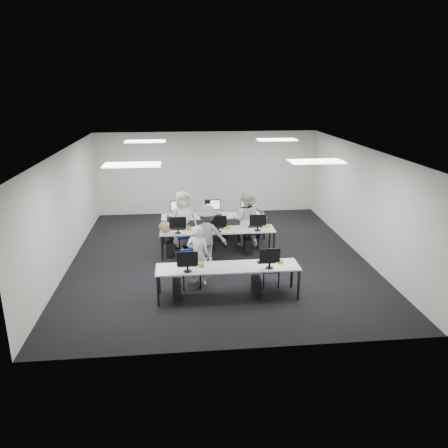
{
  "coord_description": "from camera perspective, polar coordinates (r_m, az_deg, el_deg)",
  "views": [
    {
      "loc": [
        -1.01,
        -11.31,
        4.6
      ],
      "look_at": [
        0.15,
        -0.13,
        1.0
      ],
      "focal_mm": 35.0,
      "sensor_mm": 36.0,
      "label": 1
    }
  ],
  "objects": [
    {
      "name": "chair_3",
      "position": [
        12.97,
        -0.91,
        -1.66
      ],
      "size": [
        0.56,
        0.59,
        0.92
      ],
      "rotation": [
        0.0,
        0.0,
        0.25
      ],
      "color": "navy",
      "rests_on": "ground"
    },
    {
      "name": "room",
      "position": [
        11.77,
        -0.77,
        2.49
      ],
      "size": [
        9.0,
        9.02,
        3.0
      ],
      "color": "black",
      "rests_on": "ground"
    },
    {
      "name": "equipment_mid",
      "position": [
        12.28,
        -1.72,
        -2.46
      ],
      "size": [
        2.91,
        0.41,
        1.19
      ],
      "color": "white",
      "rests_on": "desk_mid"
    },
    {
      "name": "chair_1",
      "position": [
        10.55,
        5.96,
        -6.67
      ],
      "size": [
        0.4,
        0.43,
        0.81
      ],
      "rotation": [
        0.0,
        0.0,
        -0.0
      ],
      "color": "navy",
      "rests_on": "ground"
    },
    {
      "name": "chair_2",
      "position": [
        12.72,
        -5.28,
        -2.25
      ],
      "size": [
        0.5,
        0.53,
        0.83
      ],
      "rotation": [
        0.0,
        0.0,
        0.25
      ],
      "color": "navy",
      "rests_on": "ground"
    },
    {
      "name": "student_2",
      "position": [
        12.81,
        -5.33,
        0.61
      ],
      "size": [
        0.96,
        0.8,
        1.68
      ],
      "primitive_type": "imported",
      "rotation": [
        0.0,
        0.0,
        0.38
      ],
      "color": "silver",
      "rests_on": "ground"
    },
    {
      "name": "equipment_back",
      "position": [
        13.66,
        -0.56,
        -0.33
      ],
      "size": [
        2.91,
        0.41,
        1.19
      ],
      "color": "white",
      "rests_on": "desk_back"
    },
    {
      "name": "handbag",
      "position": [
        12.05,
        -7.7,
        -0.39
      ],
      "size": [
        0.43,
        0.35,
        0.3
      ],
      "primitive_type": "ellipsoid",
      "rotation": [
        0.0,
        0.0,
        -0.34
      ],
      "color": "olive",
      "rests_on": "desk_mid"
    },
    {
      "name": "chair_4",
      "position": [
        12.91,
        3.5,
        -1.79
      ],
      "size": [
        0.49,
        0.52,
        0.91
      ],
      "rotation": [
        0.0,
        0.0,
        -0.09
      ],
      "color": "navy",
      "rests_on": "ground"
    },
    {
      "name": "student_0",
      "position": [
        10.38,
        -3.4,
        -4.08
      ],
      "size": [
        0.62,
        0.49,
        1.49
      ],
      "primitive_type": "imported",
      "rotation": [
        0.0,
        0.0,
        2.86
      ],
      "color": "silver",
      "rests_on": "ground"
    },
    {
      "name": "ceiling_panels",
      "position": [
        11.47,
        -0.8,
        9.67
      ],
      "size": [
        5.2,
        4.6,
        0.02
      ],
      "color": "white",
      "rests_on": "room"
    },
    {
      "name": "desk_mid",
      "position": [
        12.2,
        -0.84,
        -0.98
      ],
      "size": [
        3.2,
        0.7,
        0.73
      ],
      "color": "silver",
      "rests_on": "ground"
    },
    {
      "name": "chair_6",
      "position": [
        13.18,
        -0.69,
        -1.45
      ],
      "size": [
        0.48,
        0.51,
        0.83
      ],
      "rotation": [
        0.0,
        0.0,
        0.19
      ],
      "color": "navy",
      "rests_on": "ground"
    },
    {
      "name": "equipment_front",
      "position": [
        9.89,
        -0.59,
        -7.64
      ],
      "size": [
        2.51,
        0.41,
        1.19
      ],
      "color": "#0C59A2",
      "rests_on": "desk_front"
    },
    {
      "name": "student_3",
      "position": [
        13.11,
        3.49,
        0.74
      ],
      "size": [
        0.92,
        0.42,
        1.54
      ],
      "primitive_type": "imported",
      "rotation": [
        0.0,
        0.0,
        -0.05
      ],
      "color": "silver",
      "rests_on": "ground"
    },
    {
      "name": "chair_7",
      "position": [
        13.22,
        2.94,
        -1.43
      ],
      "size": [
        0.46,
        0.49,
        0.83
      ],
      "rotation": [
        0.0,
        0.0,
        0.14
      ],
      "color": "navy",
      "rests_on": "ground"
    },
    {
      "name": "photographer",
      "position": [
        11.57,
        -2.22,
        -1.4
      ],
      "size": [
        1.14,
        0.79,
        1.61
      ],
      "primitive_type": "imported",
      "rotation": [
        0.0,
        0.0,
        2.94
      ],
      "color": "slate",
      "rests_on": "ground"
    },
    {
      "name": "desk_back",
      "position": [
        13.53,
        -1.37,
        0.92
      ],
      "size": [
        3.2,
        0.7,
        0.73
      ],
      "color": "silver",
      "rests_on": "ground"
    },
    {
      "name": "chair_0",
      "position": [
        10.46,
        -4.39,
        -6.7
      ],
      "size": [
        0.49,
        0.52,
        0.88
      ],
      "rotation": [
        0.0,
        0.0,
        0.13
      ],
      "color": "navy",
      "rests_on": "ground"
    },
    {
      "name": "dslr_camera",
      "position": [
        11.49,
        -2.15,
        2.93
      ],
      "size": [
        0.17,
        0.2,
        0.1
      ],
      "primitive_type": "cube",
      "rotation": [
        0.0,
        0.0,
        2.94
      ],
      "color": "black",
      "rests_on": "photographer"
    },
    {
      "name": "desk_front",
      "position": [
        9.79,
        0.52,
        -5.84
      ],
      "size": [
        3.2,
        0.7,
        0.73
      ],
      "color": "silver",
      "rests_on": "ground"
    },
    {
      "name": "chair_5",
      "position": [
        13.19,
        -6.29,
        -1.42
      ],
      "size": [
        0.53,
        0.56,
        0.93
      ],
      "rotation": [
        0.0,
        0.0,
        -0.17
      ],
      "color": "navy",
      "rests_on": "ground"
    },
    {
      "name": "student_1",
      "position": [
        12.84,
        2.8,
        0.63
      ],
      "size": [
        0.92,
        0.79,
        1.64
      ],
      "primitive_type": "imported",
      "rotation": [
        0.0,
        0.0,
        2.92
      ],
      "color": "silver",
      "rests_on": "ground"
    }
  ]
}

